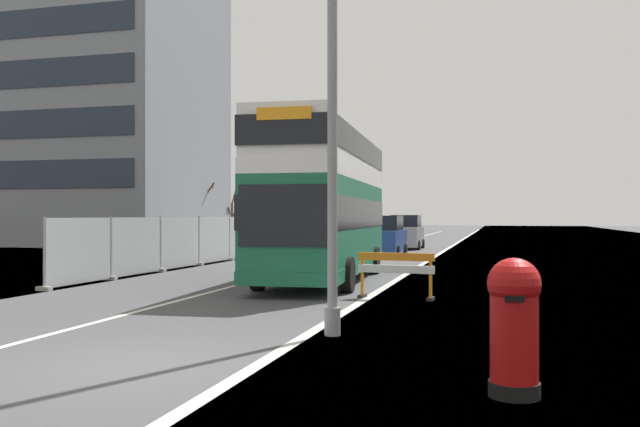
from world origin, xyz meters
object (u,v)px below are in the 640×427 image
(double_decker_bus, at_px, (325,199))
(red_pillar_postbox, at_px, (514,321))
(roadworks_barrier, at_px, (396,269))
(car_receding_mid, at_px, (406,233))
(lamppost_foreground, at_px, (332,85))
(car_oncoming_near, at_px, (386,237))

(double_decker_bus, height_order, red_pillar_postbox, double_decker_bus)
(roadworks_barrier, bearing_deg, car_receding_mid, 97.22)
(double_decker_bus, bearing_deg, car_receding_mid, 90.80)
(double_decker_bus, distance_m, lamppost_foreground, 10.39)
(red_pillar_postbox, relative_size, car_oncoming_near, 0.38)
(roadworks_barrier, bearing_deg, red_pillar_postbox, -72.86)
(double_decker_bus, bearing_deg, car_oncoming_near, 91.56)
(roadworks_barrier, xyz_separation_m, car_receding_mid, (-3.32, 26.18, 0.24))
(double_decker_bus, xyz_separation_m, car_receding_mid, (-0.31, 21.87, -1.67))
(lamppost_foreground, xyz_separation_m, car_oncoming_near, (-3.11, 24.35, -3.48))
(red_pillar_postbox, distance_m, car_oncoming_near, 28.47)
(red_pillar_postbox, height_order, car_oncoming_near, car_oncoming_near)
(red_pillar_postbox, bearing_deg, double_decker_bus, 113.50)
(red_pillar_postbox, xyz_separation_m, car_receding_mid, (-6.09, 35.18, 0.12))
(lamppost_foreground, bearing_deg, double_decker_bus, 105.37)
(roadworks_barrier, bearing_deg, double_decker_bus, 124.95)
(car_oncoming_near, height_order, car_receding_mid, car_receding_mid)
(roadworks_barrier, bearing_deg, lamppost_foreground, -93.07)
(red_pillar_postbox, relative_size, car_receding_mid, 0.43)
(double_decker_bus, xyz_separation_m, roadworks_barrier, (3.01, -4.31, -1.91))
(car_oncoming_near, bearing_deg, red_pillar_postbox, -77.46)
(lamppost_foreground, bearing_deg, roadworks_barrier, 86.93)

